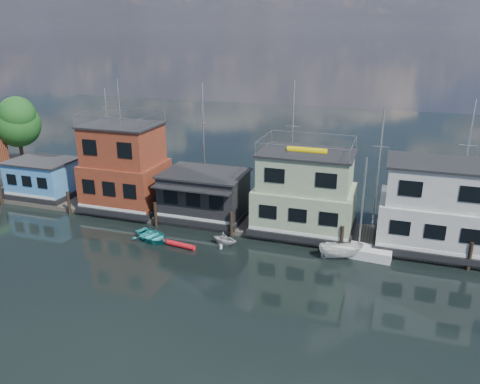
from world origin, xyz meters
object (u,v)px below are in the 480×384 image
(dinghy_teal, at_px, (152,236))
(red_kayak, at_px, (179,245))
(houseboat_blue, at_px, (44,178))
(houseboat_red, at_px, (125,168))
(motorboat, at_px, (341,251))
(houseboat_dark, at_px, (205,194))
(day_sailer, at_px, (358,250))
(dinghy_white, at_px, (224,239))
(houseboat_green, at_px, (305,193))
(houseboat_white, at_px, (435,207))

(dinghy_teal, distance_m, red_kayak, 2.63)
(houseboat_blue, bearing_deg, houseboat_red, 0.00)
(houseboat_red, xyz_separation_m, dinghy_teal, (5.62, -5.50, -3.73))
(houseboat_blue, xyz_separation_m, houseboat_red, (9.50, 0.00, 1.90))
(red_kayak, bearing_deg, houseboat_blue, 169.35)
(motorboat, bearing_deg, houseboat_dark, 58.06)
(motorboat, xyz_separation_m, day_sailer, (1.23, 0.98, -0.20))
(houseboat_dark, bearing_deg, dinghy_white, -51.86)
(houseboat_green, height_order, houseboat_white, houseboat_green)
(red_kayak, relative_size, day_sailer, 0.37)
(red_kayak, bearing_deg, houseboat_green, 41.88)
(houseboat_green, relative_size, day_sailer, 1.09)
(houseboat_dark, xyz_separation_m, dinghy_teal, (-2.38, -5.48, -2.05))
(houseboat_red, bearing_deg, dinghy_white, -21.28)
(houseboat_white, bearing_deg, dinghy_white, -163.87)
(red_kayak, distance_m, day_sailer, 13.95)
(houseboat_blue, relative_size, houseboat_red, 0.54)
(houseboat_white, bearing_deg, houseboat_dark, -179.94)
(houseboat_blue, distance_m, houseboat_white, 36.52)
(houseboat_red, height_order, houseboat_green, houseboat_red)
(day_sailer, bearing_deg, dinghy_teal, -166.53)
(houseboat_dark, distance_m, houseboat_green, 9.07)
(houseboat_white, bearing_deg, dinghy_teal, -165.59)
(houseboat_red, distance_m, day_sailer, 22.32)
(houseboat_blue, distance_m, houseboat_red, 9.69)
(red_kayak, distance_m, dinghy_white, 3.62)
(houseboat_dark, xyz_separation_m, red_kayak, (0.20, -5.91, -2.21))
(houseboat_red, height_order, motorboat, houseboat_red)
(dinghy_white, bearing_deg, day_sailer, -73.57)
(motorboat, distance_m, day_sailer, 1.58)
(motorboat, bearing_deg, day_sailer, -66.08)
(houseboat_dark, height_order, red_kayak, houseboat_dark)
(houseboat_red, height_order, houseboat_white, houseboat_red)
(houseboat_dark, relative_size, dinghy_teal, 2.06)
(houseboat_green, bearing_deg, red_kayak, -146.00)
(houseboat_blue, bearing_deg, houseboat_green, 0.00)
(houseboat_white, xyz_separation_m, dinghy_white, (-15.50, -4.48, -2.97))
(houseboat_red, xyz_separation_m, red_kayak, (8.20, -5.93, -3.89))
(dinghy_white, distance_m, motorboat, 9.11)
(houseboat_green, distance_m, dinghy_white, 7.69)
(houseboat_red, height_order, dinghy_teal, houseboat_red)
(day_sailer, bearing_deg, dinghy_white, -166.95)
(houseboat_white, relative_size, day_sailer, 1.09)
(dinghy_white, bearing_deg, houseboat_white, -66.06)
(red_kayak, bearing_deg, houseboat_dark, 99.85)
(houseboat_blue, relative_size, houseboat_white, 0.76)
(houseboat_blue, distance_m, dinghy_white, 21.54)
(dinghy_white, bearing_deg, houseboat_green, -42.99)
(houseboat_red, relative_size, day_sailer, 1.53)
(houseboat_white, distance_m, motorboat, 8.04)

